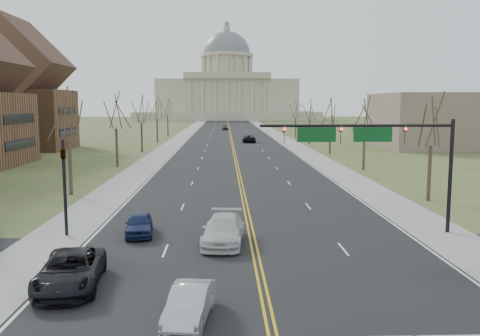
{
  "coord_description": "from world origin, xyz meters",
  "views": [
    {
      "loc": [
        -1.7,
        -17.58,
        8.17
      ],
      "look_at": [
        -0.42,
        22.87,
        3.0
      ],
      "focal_mm": 38.0,
      "sensor_mm": 36.0,
      "label": 1
    }
  ],
  "objects": [
    {
      "name": "car_sb_outer_lead",
      "position": [
        -8.56,
        4.45,
        0.79
      ],
      "size": [
        3.19,
        5.88,
        1.57
      ],
      "primitive_type": "imported",
      "rotation": [
        0.0,
        0.0,
        0.11
      ],
      "color": "black",
      "rests_on": "road"
    },
    {
      "name": "sidewalk_left",
      "position": [
        -12.0,
        110.0,
        0.01
      ],
      "size": [
        4.0,
        380.0,
        0.03
      ],
      "primitive_type": "cube",
      "color": "gray",
      "rests_on": "ground"
    },
    {
      "name": "ground",
      "position": [
        0.0,
        0.0,
        0.0
      ],
      "size": [
        600.0,
        600.0,
        0.0
      ],
      "primitive_type": "plane",
      "color": "#45552A",
      "rests_on": "ground"
    },
    {
      "name": "bldg_right_mass",
      "position": [
        40.0,
        76.0,
        5.0
      ],
      "size": [
        25.0,
        20.0,
        10.0
      ],
      "primitive_type": "cube",
      "color": "#7A6657",
      "rests_on": "ground"
    },
    {
      "name": "edge_line_left",
      "position": [
        -9.8,
        110.0,
        0.01
      ],
      "size": [
        0.15,
        380.0,
        0.01
      ],
      "primitive_type": "cube",
      "color": "silver",
      "rests_on": "road"
    },
    {
      "name": "tree_l_3",
      "position": [
        -15.5,
        88.0,
        6.94
      ],
      "size": [
        3.96,
        3.96,
        9.0
      ],
      "color": "#3A2A22",
      "rests_on": "ground"
    },
    {
      "name": "tree_r_0",
      "position": [
        15.5,
        24.0,
        6.55
      ],
      "size": [
        3.74,
        3.74,
        8.5
      ],
      "color": "#3A2A22",
      "rests_on": "ground"
    },
    {
      "name": "tree_l_4",
      "position": [
        -15.5,
        108.0,
        6.94
      ],
      "size": [
        3.96,
        3.96,
        9.0
      ],
      "color": "#3A2A22",
      "rests_on": "ground"
    },
    {
      "name": "tree_l_0",
      "position": [
        -15.5,
        28.0,
        6.94
      ],
      "size": [
        3.96,
        3.96,
        9.0
      ],
      "color": "#3A2A22",
      "rests_on": "ground"
    },
    {
      "name": "tree_l_1",
      "position": [
        -15.5,
        48.0,
        6.94
      ],
      "size": [
        3.96,
        3.96,
        9.0
      ],
      "color": "#3A2A22",
      "rests_on": "ground"
    },
    {
      "name": "car_far_sb",
      "position": [
        -1.34,
        139.42,
        0.83
      ],
      "size": [
        2.02,
        4.85,
        1.64
      ],
      "primitive_type": "imported",
      "rotation": [
        0.0,
        0.0,
        0.02
      ],
      "color": "#414247",
      "rests_on": "road"
    },
    {
      "name": "car_sb_inner_lead",
      "position": [
        -3.02,
        0.77,
        0.67
      ],
      "size": [
        1.91,
        4.15,
        1.32
      ],
      "primitive_type": "imported",
      "rotation": [
        0.0,
        0.0,
        -0.13
      ],
      "color": "#B0B4B9",
      "rests_on": "road"
    },
    {
      "name": "signal_left",
      "position": [
        -11.5,
        13.5,
        3.71
      ],
      "size": [
        0.32,
        0.36,
        6.0
      ],
      "color": "black",
      "rests_on": "ground"
    },
    {
      "name": "edge_line_right",
      "position": [
        9.8,
        110.0,
        0.01
      ],
      "size": [
        0.15,
        380.0,
        0.01
      ],
      "primitive_type": "cube",
      "color": "silver",
      "rests_on": "road"
    },
    {
      "name": "car_far_nb",
      "position": [
        3.57,
        89.23,
        0.82
      ],
      "size": [
        2.84,
        5.88,
        1.61
      ],
      "primitive_type": "imported",
      "rotation": [
        0.0,
        0.0,
        3.11
      ],
      "color": "black",
      "rests_on": "road"
    },
    {
      "name": "cross_road",
      "position": [
        0.0,
        6.0,
        0.01
      ],
      "size": [
        120.0,
        14.0,
        0.01
      ],
      "primitive_type": "cube",
      "color": "black",
      "rests_on": "ground"
    },
    {
      "name": "center_line",
      "position": [
        0.0,
        110.0,
        0.01
      ],
      "size": [
        0.42,
        380.0,
        0.01
      ],
      "primitive_type": "cube",
      "color": "gold",
      "rests_on": "road"
    },
    {
      "name": "tree_r_1",
      "position": [
        15.5,
        44.0,
        6.55
      ],
      "size": [
        3.74,
        3.74,
        8.5
      ],
      "color": "#3A2A22",
      "rests_on": "ground"
    },
    {
      "name": "signal_mast",
      "position": [
        7.45,
        13.5,
        5.76
      ],
      "size": [
        12.12,
        0.44,
        7.2
      ],
      "color": "black",
      "rests_on": "ground"
    },
    {
      "name": "car_sb_inner_second",
      "position": [
        -1.76,
        11.37,
        0.82
      ],
      "size": [
        2.72,
        5.74,
        1.62
      ],
      "primitive_type": "imported",
      "rotation": [
        0.0,
        0.0,
        -0.08
      ],
      "color": "silver",
      "rests_on": "road"
    },
    {
      "name": "bldg_left_far",
      "position": [
        -38.0,
        74.0,
        9.54
      ],
      "size": [
        17.1,
        14.28,
        23.25
      ],
      "color": "brown",
      "rests_on": "ground"
    },
    {
      "name": "capitol",
      "position": [
        0.0,
        249.91,
        14.2
      ],
      "size": [
        90.0,
        60.0,
        50.0
      ],
      "color": "#B5AC97",
      "rests_on": "ground"
    },
    {
      "name": "tree_r_2",
      "position": [
        15.5,
        64.0,
        6.55
      ],
      "size": [
        3.74,
        3.74,
        8.5
      ],
      "color": "#3A2A22",
      "rests_on": "ground"
    },
    {
      "name": "sidewalk_right",
      "position": [
        12.0,
        110.0,
        0.01
      ],
      "size": [
        4.0,
        380.0,
        0.03
      ],
      "primitive_type": "cube",
      "color": "gray",
      "rests_on": "ground"
    },
    {
      "name": "tree_r_3",
      "position": [
        15.5,
        84.0,
        6.55
      ],
      "size": [
        3.74,
        3.74,
        8.5
      ],
      "color": "#3A2A22",
      "rests_on": "ground"
    },
    {
      "name": "tree_l_2",
      "position": [
        -15.5,
        68.0,
        6.94
      ],
      "size": [
        3.96,
        3.96,
        9.0
      ],
      "color": "#3A2A22",
      "rests_on": "ground"
    },
    {
      "name": "tree_r_4",
      "position": [
        15.5,
        104.0,
        6.55
      ],
      "size": [
        3.74,
        3.74,
        8.5
      ],
      "color": "#3A2A22",
      "rests_on": "ground"
    },
    {
      "name": "road",
      "position": [
        0.0,
        110.0,
        0.01
      ],
      "size": [
        20.0,
        380.0,
        0.01
      ],
      "primitive_type": "cube",
      "color": "black",
      "rests_on": "ground"
    },
    {
      "name": "car_sb_outer_second",
      "position": [
        -7.01,
        13.53,
        0.7
      ],
      "size": [
        2.11,
        4.22,
        1.38
      ],
      "primitive_type": "imported",
      "rotation": [
        0.0,
        0.0,
        0.12
      ],
      "color": "#16214D",
      "rests_on": "road"
    }
  ]
}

